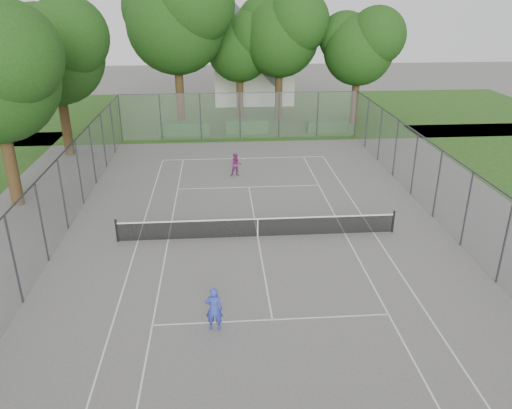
{
  "coord_description": "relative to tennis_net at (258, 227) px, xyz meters",
  "views": [
    {
      "loc": [
        -1.66,
        -20.63,
        10.46
      ],
      "look_at": [
        0.0,
        1.0,
        1.2
      ],
      "focal_mm": 35.0,
      "sensor_mm": 36.0,
      "label": 1
    }
  ],
  "objects": [
    {
      "name": "ground",
      "position": [
        0.0,
        0.0,
        -0.51
      ],
      "size": [
        120.0,
        120.0,
        0.0
      ],
      "primitive_type": "plane",
      "color": "#5F5D5B",
      "rests_on": "ground"
    },
    {
      "name": "grass_far",
      "position": [
        0.0,
        26.0,
        -0.51
      ],
      "size": [
        60.0,
        20.0,
        0.0
      ],
      "primitive_type": "cube",
      "color": "#234814",
      "rests_on": "ground"
    },
    {
      "name": "court_markings",
      "position": [
        0.0,
        0.0,
        -0.5
      ],
      "size": [
        11.03,
        23.83,
        0.01
      ],
      "color": "silver",
      "rests_on": "ground"
    },
    {
      "name": "tennis_net",
      "position": [
        0.0,
        0.0,
        0.0
      ],
      "size": [
        12.87,
        0.1,
        1.1
      ],
      "color": "black",
      "rests_on": "ground"
    },
    {
      "name": "perimeter_fence",
      "position": [
        0.0,
        0.0,
        1.3
      ],
      "size": [
        18.08,
        34.08,
        3.52
      ],
      "color": "#38383D",
      "rests_on": "ground"
    },
    {
      "name": "tree_far_left",
      "position": [
        -4.63,
        21.0,
        8.26
      ],
      "size": [
        8.87,
        8.1,
        12.76
      ],
      "color": "#372614",
      "rests_on": "ground"
    },
    {
      "name": "tree_far_midleft",
      "position": [
        0.43,
        24.22,
        5.89
      ],
      "size": [
        6.48,
        5.92,
        9.31
      ],
      "color": "#372614",
      "rests_on": "ground"
    },
    {
      "name": "tree_far_midright",
      "position": [
        3.8,
        23.12,
        6.96
      ],
      "size": [
        7.56,
        6.9,
        10.87
      ],
      "color": "#372614",
      "rests_on": "ground"
    },
    {
      "name": "tree_far_right",
      "position": [
        10.1,
        21.12,
        6.06
      ],
      "size": [
        6.65,
        6.07,
        9.56
      ],
      "color": "#372614",
      "rests_on": "ground"
    },
    {
      "name": "tree_side_back",
      "position": [
        -11.99,
        13.72,
        6.64
      ],
      "size": [
        7.24,
        6.61,
        10.41
      ],
      "color": "#372614",
      "rests_on": "ground"
    },
    {
      "name": "hedge_left",
      "position": [
        -4.34,
        18.44,
        -0.01
      ],
      "size": [
        3.97,
        1.19,
        0.99
      ],
      "primitive_type": "cube",
      "color": "#1C4E19",
      "rests_on": "ground"
    },
    {
      "name": "hedge_mid",
      "position": [
        0.61,
        18.5,
        0.02
      ],
      "size": [
        3.4,
        0.97,
        1.07
      ],
      "primitive_type": "cube",
      "color": "#1C4E19",
      "rests_on": "ground"
    },
    {
      "name": "hedge_right",
      "position": [
        7.05,
        18.43,
        -0.04
      ],
      "size": [
        3.12,
        1.14,
        0.94
      ],
      "primitive_type": "cube",
      "color": "#1C4E19",
      "rests_on": "ground"
    },
    {
      "name": "house",
      "position": [
        2.0,
        31.22,
        3.39
      ],
      "size": [
        7.78,
        6.03,
        9.69
      ],
      "color": "beige",
      "rests_on": "ground"
    },
    {
      "name": "girl_player",
      "position": [
        -1.99,
        -6.74,
        0.29
      ],
      "size": [
        0.62,
        0.44,
        1.59
      ],
      "primitive_type": "imported",
      "rotation": [
        0.0,
        0.0,
        3.04
      ],
      "color": "#3140B9",
      "rests_on": "ground"
    },
    {
      "name": "woman_player",
      "position": [
        -0.66,
        8.42,
        0.21
      ],
      "size": [
        0.72,
        0.58,
        1.43
      ],
      "primitive_type": "imported",
      "rotation": [
        0.0,
        0.0,
        0.05
      ],
      "color": "#792863",
      "rests_on": "ground"
    }
  ]
}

